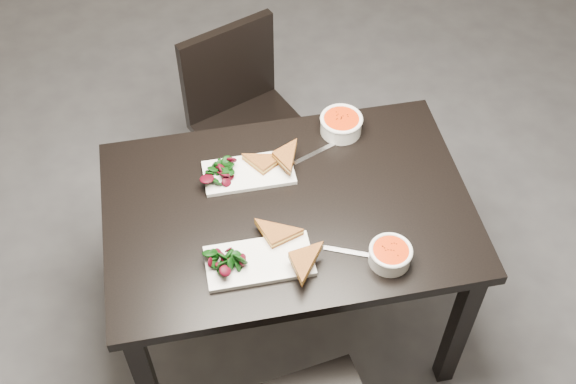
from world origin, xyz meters
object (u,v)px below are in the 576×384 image
object	(u,v)px
chair_far	(244,114)
plate_near	(259,261)
soup_bowl_far	(341,123)
soup_bowl_near	(390,254)
table	(288,224)
plate_far	(249,173)

from	to	relation	value
chair_far	plate_near	xyz separation A→B (m)	(-0.09, -0.94, 0.27)
soup_bowl_far	soup_bowl_near	bearing A→B (deg)	-88.73
soup_bowl_far	table	bearing A→B (deg)	-129.85
table	plate_near	size ratio (longest dim) A/B	3.66
chair_far	soup_bowl_far	xyz separation A→B (m)	(0.29, -0.43, 0.30)
plate_near	table	bearing A→B (deg)	57.50
plate_near	plate_far	size ratio (longest dim) A/B	1.08
table	plate_near	world-z (taller)	plate_near
plate_near	plate_far	bearing A→B (deg)	86.00
table	soup_bowl_far	xyz separation A→B (m)	(0.25, 0.30, 0.14)
table	plate_near	xyz separation A→B (m)	(-0.13, -0.20, 0.11)
plate_far	soup_bowl_far	size ratio (longest dim) A/B	2.00
chair_far	plate_far	size ratio (longest dim) A/B	2.79
plate_near	chair_far	bearing A→B (deg)	84.75
soup_bowl_near	plate_far	size ratio (longest dim) A/B	0.44
soup_bowl_near	chair_far	bearing A→B (deg)	106.99
table	soup_bowl_near	xyz separation A→B (m)	(0.26, -0.27, 0.13)
chair_far	soup_bowl_far	size ratio (longest dim) A/B	5.58
plate_near	soup_bowl_far	world-z (taller)	soup_bowl_far
table	chair_far	bearing A→B (deg)	93.41
chair_far	soup_bowl_far	world-z (taller)	chair_far
table	plate_far	world-z (taller)	plate_far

